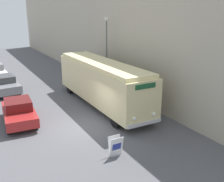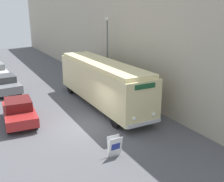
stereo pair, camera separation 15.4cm
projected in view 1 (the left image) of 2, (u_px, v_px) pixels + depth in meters
name	position (u px, v px, depth m)	size (l,w,h in m)	color
ground_plane	(82.00, 127.00, 15.81)	(80.00, 80.00, 0.00)	#56565B
building_wall_right	(95.00, 36.00, 25.56)	(0.30, 60.00, 8.84)	#B2A893
vintage_bus	(101.00, 81.00, 19.08)	(2.42, 10.87, 3.28)	black
sign_board	(116.00, 146.00, 12.59)	(0.68, 0.37, 1.00)	gray
streetlamp	(107.00, 44.00, 21.72)	(0.36, 0.36, 6.31)	#595E60
parked_car_near	(19.00, 111.00, 16.28)	(2.07, 4.18, 1.49)	black
parked_car_mid	(4.00, 84.00, 22.30)	(2.27, 4.34, 1.49)	black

